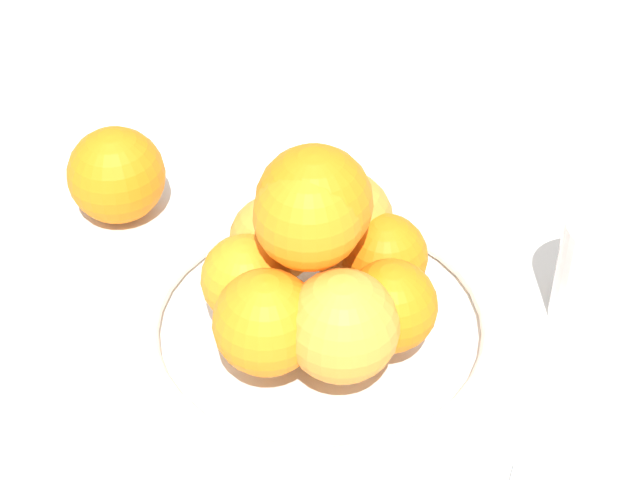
{
  "coord_description": "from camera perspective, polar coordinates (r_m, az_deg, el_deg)",
  "views": [
    {
      "loc": [
        -0.35,
        -0.44,
        0.58
      ],
      "look_at": [
        0.0,
        0.0,
        0.1
      ],
      "focal_mm": 60.0,
      "sensor_mm": 36.0,
      "label": 1
    }
  ],
  "objects": [
    {
      "name": "stray_orange",
      "position": [
        0.91,
        -10.81,
        3.42
      ],
      "size": [
        0.08,
        0.08,
        0.08
      ],
      "primitive_type": "sphere",
      "color": "orange",
      "rests_on": "ground_plane"
    },
    {
      "name": "fruit_bowl",
      "position": [
        0.79,
        0.0,
        -4.73
      ],
      "size": [
        0.27,
        0.27,
        0.03
      ],
      "color": "silver",
      "rests_on": "ground_plane"
    },
    {
      "name": "orange_pile",
      "position": [
        0.75,
        -0.04,
        -1.02
      ],
      "size": [
        0.18,
        0.18,
        0.14
      ],
      "color": "orange",
      "rests_on": "fruit_bowl"
    },
    {
      "name": "ground_plane",
      "position": [
        0.81,
        0.0,
        -5.6
      ],
      "size": [
        4.0,
        4.0,
        0.0
      ],
      "primitive_type": "plane",
      "color": "beige"
    },
    {
      "name": "drinking_glass",
      "position": [
        0.82,
        15.05,
        -1.69
      ],
      "size": [
        0.08,
        0.08,
        0.09
      ],
      "primitive_type": "cylinder",
      "color": "white",
      "rests_on": "ground_plane"
    }
  ]
}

